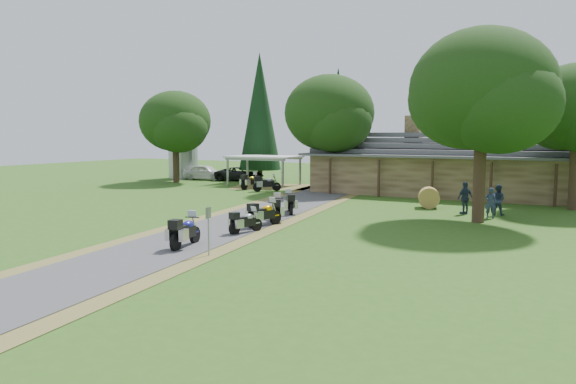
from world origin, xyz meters
The scene contains 25 objects.
ground centered at (0.00, 0.00, 0.00)m, with size 120.00×120.00×0.00m, color #2F5A19.
driveway centered at (-0.50, 4.00, 0.00)m, with size 46.00×46.00×0.00m, color #434345.
lodge centered at (6.00, 24.00, 2.45)m, with size 21.40×9.40×4.90m, color brown, non-canonical shape.
silo centered at (-22.23, 26.47, 3.15)m, with size 3.10×3.10×6.30m, color gray.
carport centered at (-10.38, 23.42, 1.35)m, with size 6.24×4.16×2.71m, color silver, non-canonical shape.
car_white_sedan centered at (-18.91, 25.87, 0.99)m, with size 5.93×2.50×1.98m, color silver.
car_dark_suv centered at (-15.16, 26.56, 1.03)m, with size 5.36×2.28×2.05m, color black.
motorcycle_row_a centered at (1.15, -2.18, 0.73)m, with size 2.13×0.70×1.46m, color #1F2198, non-canonical shape.
motorcycle_row_b centered at (1.57, 1.83, 0.61)m, with size 1.78×0.58×1.22m, color #AEB2B6, non-canonical shape.
motorcycle_row_c centered at (1.37, 3.90, 0.72)m, with size 2.10×0.68×1.44m, color #F1A000, non-canonical shape.
motorcycle_row_d centered at (1.01, 5.84, 0.73)m, with size 2.13×0.69×1.46m, color #C24913, non-canonical shape.
motorcycle_row_e centered at (0.28, 8.62, 0.69)m, with size 2.02×0.66×1.38m, color black, non-canonical shape.
motorcycle_carport_a centered at (-9.68, 20.00, 0.72)m, with size 2.10×0.69×1.44m, color gold, non-canonical shape.
motorcycle_carport_b centered at (-7.44, 18.98, 0.72)m, with size 2.09×0.68×1.43m, color gray, non-canonical shape.
person_a centered at (11.10, 12.39, 1.02)m, with size 0.58×0.42×2.04m, color #2A3851.
person_b centered at (11.26, 13.90, 1.05)m, with size 0.60×0.43×2.10m, color #2A3851.
person_c centered at (9.50, 13.45, 1.13)m, with size 0.64×0.46×2.26m, color #2A3851.
hay_bale centered at (6.92, 15.14, 0.66)m, with size 1.33×1.33×1.21m, color olive.
sign_post centered at (3.03, -3.09, 0.97)m, with size 0.35×0.06×1.94m, color gray, non-canonical shape.
oak_lodge_left centered at (-2.79, 21.03, 5.16)m, with size 7.23×7.23×10.33m, color black, non-canonical shape.
oak_lodge_right centered at (15.04, 18.57, 5.15)m, with size 6.34×6.34×10.30m, color black, non-canonical shape.
oak_driveway centered at (10.75, 10.62, 5.72)m, with size 7.60×7.60×11.43m, color black, non-canonical shape.
oak_silo centered at (-19.54, 22.08, 4.78)m, with size 6.87×6.87×9.56m, color black, non-canonical shape.
cedar_near centered at (-4.77, 27.28, 5.37)m, with size 3.42×3.42×10.74m, color black.
cedar_far centered at (-13.54, 27.90, 6.39)m, with size 4.22×4.22×12.78m, color black.
Camera 1 is at (16.06, -20.53, 4.78)m, focal length 35.00 mm.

